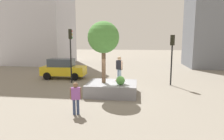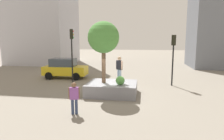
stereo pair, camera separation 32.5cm
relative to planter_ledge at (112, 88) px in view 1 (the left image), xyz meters
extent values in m
plane|color=gray|center=(0.17, 0.05, -0.42)|extent=(120.00, 120.00, 0.00)
cube|color=gray|center=(0.00, 0.00, 0.00)|extent=(3.44, 2.79, 0.84)
cylinder|color=brown|center=(-0.58, -0.06, 1.70)|extent=(0.28, 0.28, 2.55)
sphere|color=#4C8C3D|center=(-0.58, -0.06, 3.57)|extent=(2.16, 2.16, 2.16)
sphere|color=#4C8C3D|center=(0.65, -0.60, 0.72)|extent=(0.59, 0.59, 0.59)
cube|color=brown|center=(0.48, 0.28, 0.48)|extent=(0.65, 0.76, 0.02)
sphere|color=beige|center=(0.26, 0.43, 0.45)|extent=(0.06, 0.06, 0.06)
sphere|color=beige|center=(0.39, 0.54, 0.45)|extent=(0.06, 0.06, 0.06)
sphere|color=beige|center=(0.57, 0.03, 0.45)|extent=(0.06, 0.06, 0.06)
sphere|color=beige|center=(0.70, 0.13, 0.45)|extent=(0.06, 0.06, 0.06)
cylinder|color=#8C9EB7|center=(0.56, 0.22, 0.91)|extent=(0.15, 0.15, 0.83)
cylinder|color=#8C9EB7|center=(0.41, 0.35, 0.91)|extent=(0.15, 0.15, 0.83)
cube|color=black|center=(0.48, 0.28, 1.65)|extent=(0.49, 0.46, 0.65)
cylinder|color=#D8AD8C|center=(0.67, 0.12, 1.67)|extent=(0.10, 0.10, 0.61)
cylinder|color=#D8AD8C|center=(0.29, 0.44, 1.67)|extent=(0.10, 0.10, 0.61)
sphere|color=#D8AD8C|center=(0.48, 0.28, 2.11)|extent=(0.27, 0.27, 0.27)
cube|color=gold|center=(-5.49, 5.09, 0.37)|extent=(4.29, 1.90, 0.85)
cube|color=#38424C|center=(-5.71, 5.08, 1.17)|extent=(2.42, 1.64, 0.76)
cylinder|color=black|center=(-4.16, 6.02, -0.06)|extent=(0.73, 0.23, 0.72)
cylinder|color=black|center=(-4.11, 4.24, -0.06)|extent=(0.73, 0.23, 0.72)
cylinder|color=black|center=(-6.88, 5.94, -0.06)|extent=(0.73, 0.23, 0.72)
cylinder|color=black|center=(-6.83, 4.16, -0.06)|extent=(0.73, 0.23, 0.72)
cylinder|color=black|center=(4.55, 3.44, 1.26)|extent=(0.12, 0.12, 3.35)
cube|color=black|center=(4.55, 3.44, 3.36)|extent=(0.37, 0.36, 0.85)
sphere|color=red|center=(4.64, 3.57, 3.60)|extent=(0.14, 0.14, 0.14)
sphere|color=gold|center=(4.64, 3.57, 3.32)|extent=(0.14, 0.14, 0.14)
sphere|color=green|center=(4.64, 3.57, 3.04)|extent=(0.14, 0.14, 0.14)
cylinder|color=black|center=(-4.07, 3.21, 1.52)|extent=(0.12, 0.12, 3.87)
cube|color=black|center=(-4.07, 3.21, 3.88)|extent=(0.35, 0.36, 0.85)
sphere|color=red|center=(-3.94, 3.29, 4.12)|extent=(0.14, 0.14, 0.14)
sphere|color=gold|center=(-3.94, 3.29, 3.84)|extent=(0.14, 0.14, 0.14)
sphere|color=green|center=(-3.94, 3.29, 3.56)|extent=(0.14, 0.14, 0.14)
cylinder|color=navy|center=(-1.24, -4.00, -0.02)|extent=(0.15, 0.15, 0.80)
cylinder|color=navy|center=(-1.42, -4.06, -0.02)|extent=(0.15, 0.15, 0.80)
cube|color=#8C4C99|center=(-1.33, -4.03, 0.70)|extent=(0.49, 0.32, 0.63)
cylinder|color=brown|center=(-1.11, -3.95, 0.71)|extent=(0.10, 0.10, 0.59)
cylinder|color=brown|center=(-1.56, -4.10, 0.71)|extent=(0.10, 0.10, 0.59)
sphere|color=brown|center=(-1.33, -4.03, 1.14)|extent=(0.26, 0.26, 0.26)
camera|label=1|loc=(1.80, -13.50, 3.43)|focal=31.84mm
camera|label=2|loc=(2.12, -13.45, 3.43)|focal=31.84mm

